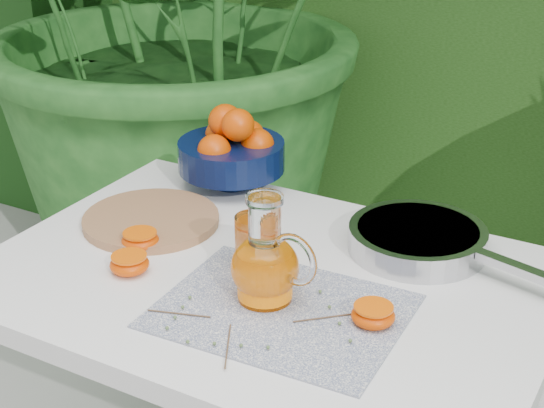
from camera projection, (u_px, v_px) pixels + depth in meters
The scene contains 9 objects.
white_table at pixel (267, 313), 1.51m from camera, with size 1.00×0.70×0.75m.
placemat at pixel (281, 311), 1.37m from camera, with size 0.40×0.31×0.00m, color #0D1C4E.
cutting_board at pixel (151, 220), 1.66m from camera, with size 0.27×0.27×0.02m, color #9D6D47.
fruit_bowl at pixel (232, 149), 1.81m from camera, with size 0.26×0.26×0.18m.
juice_pitcher at pixel (266, 265), 1.37m from camera, with size 0.17×0.13×0.19m.
juice_tumbler at pixel (254, 243), 1.48m from camera, with size 0.07×0.07×0.10m.
saute_pan at pixel (419, 239), 1.55m from camera, with size 0.47×0.31×0.05m.
orange_halves at pixel (207, 271), 1.46m from camera, with size 0.57×0.17×0.03m.
thyme_sprigs at pixel (251, 324), 1.32m from camera, with size 0.33×0.27×0.01m.
Camera 1 is at (0.65, -1.08, 1.49)m, focal length 55.00 mm.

